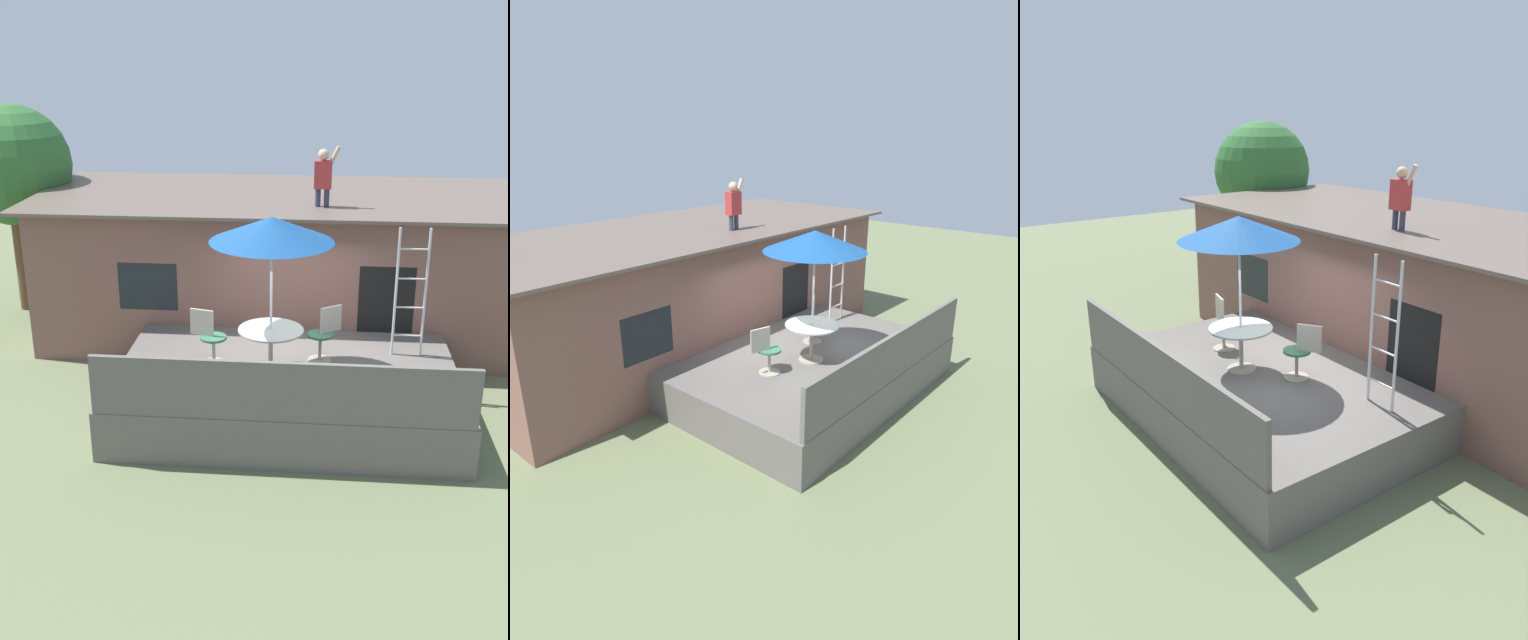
{
  "view_description": "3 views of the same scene",
  "coord_description": "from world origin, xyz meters",
  "views": [
    {
      "loc": [
        0.43,
        -10.74,
        5.72
      ],
      "look_at": [
        -0.61,
        0.64,
        1.33
      ],
      "focal_mm": 40.27,
      "sensor_mm": 36.0,
      "label": 1
    },
    {
      "loc": [
        -7.81,
        -5.57,
        4.99
      ],
      "look_at": [
        -0.2,
        0.97,
        1.32
      ],
      "focal_mm": 28.92,
      "sensor_mm": 36.0,
      "label": 2
    },
    {
      "loc": [
        7.28,
        -5.21,
        4.86
      ],
      "look_at": [
        -0.3,
        0.41,
        1.51
      ],
      "focal_mm": 33.4,
      "sensor_mm": 36.0,
      "label": 3
    }
  ],
  "objects": [
    {
      "name": "patio_chair_left",
      "position": [
        -1.29,
        -0.01,
        1.26
      ],
      "size": [
        0.61,
        0.44,
        0.92
      ],
      "rotation": [
        0.0,
        0.0,
        -0.26
      ],
      "color": "#A59E8C",
      "rests_on": "deck"
    },
    {
      "name": "deck",
      "position": [
        0.0,
        0.0,
        0.4
      ],
      "size": [
        5.49,
        3.87,
        0.8
      ],
      "primitive_type": "cube",
      "color": "#605B56",
      "rests_on": "ground"
    },
    {
      "name": "person_figure",
      "position": [
        0.5,
        2.45,
        3.53
      ],
      "size": [
        0.47,
        0.2,
        1.11
      ],
      "color": "#33384C",
      "rests_on": "house"
    },
    {
      "name": "patio_umbrella",
      "position": [
        -0.26,
        -0.29,
        3.15
      ],
      "size": [
        1.9,
        1.9,
        2.54
      ],
      "color": "silver",
      "rests_on": "deck"
    },
    {
      "name": "patio_chair_right",
      "position": [
        0.58,
        0.29,
        1.26
      ],
      "size": [
        0.56,
        0.46,
        0.92
      ],
      "rotation": [
        0.0,
        0.0,
        -2.54
      ],
      "color": "#A59E8C",
      "rests_on": "deck"
    },
    {
      "name": "house",
      "position": [
        0.0,
        3.6,
        1.47
      ],
      "size": [
        10.5,
        4.5,
        2.93
      ],
      "color": "brown",
      "rests_on": "ground"
    },
    {
      "name": "patio_table",
      "position": [
        -0.26,
        -0.29,
        1.39
      ],
      "size": [
        1.04,
        1.04,
        0.74
      ],
      "color": "#A59E8C",
      "rests_on": "deck"
    },
    {
      "name": "ground_plane",
      "position": [
        0.0,
        0.0,
        0.0
      ],
      "size": [
        40.0,
        40.0,
        0.0
      ],
      "primitive_type": "plane",
      "color": "#66704C"
    },
    {
      "name": "deck_railing",
      "position": [
        0.0,
        -1.88,
        1.25
      ],
      "size": [
        5.39,
        0.08,
        0.9
      ],
      "primitive_type": "cube",
      "color": "#605B56",
      "rests_on": "deck"
    },
    {
      "name": "step_ladder",
      "position": [
        1.98,
        0.63,
        1.9
      ],
      "size": [
        0.52,
        0.04,
        2.2
      ],
      "color": "silver",
      "rests_on": "deck"
    },
    {
      "name": "backyard_tree",
      "position": [
        -6.23,
        4.4,
        3.26
      ],
      "size": [
        2.58,
        2.58,
        4.58
      ],
      "color": "brown",
      "rests_on": "ground"
    }
  ]
}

